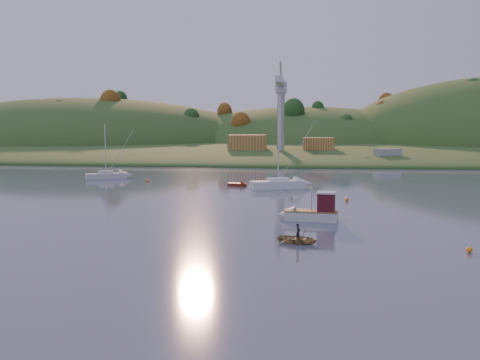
# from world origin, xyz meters

# --- Properties ---
(ground) EXTENTS (500.00, 500.00, 0.00)m
(ground) POSITION_xyz_m (0.00, 0.00, 0.00)
(ground) COLOR #313651
(ground) RESTS_ON ground
(far_shore) EXTENTS (620.00, 220.00, 1.50)m
(far_shore) POSITION_xyz_m (0.00, 230.00, 0.00)
(far_shore) COLOR #355120
(far_shore) RESTS_ON ground
(shore_slope) EXTENTS (640.00, 150.00, 7.00)m
(shore_slope) POSITION_xyz_m (0.00, 165.00, 0.00)
(shore_slope) COLOR #355120
(shore_slope) RESTS_ON ground
(hill_left) EXTENTS (170.00, 140.00, 44.00)m
(hill_left) POSITION_xyz_m (-90.00, 200.00, 0.00)
(hill_left) COLOR #355120
(hill_left) RESTS_ON ground
(hill_center) EXTENTS (140.00, 120.00, 36.00)m
(hill_center) POSITION_xyz_m (10.00, 210.00, 0.00)
(hill_center) COLOR #355120
(hill_center) RESTS_ON ground
(hillside_trees) EXTENTS (280.00, 50.00, 32.00)m
(hillside_trees) POSITION_xyz_m (0.00, 185.00, 0.00)
(hillside_trees) COLOR #1F4418
(hillside_trees) RESTS_ON ground
(wharf) EXTENTS (42.00, 16.00, 2.40)m
(wharf) POSITION_xyz_m (5.00, 122.00, 1.20)
(wharf) COLOR slate
(wharf) RESTS_ON ground
(shed_west) EXTENTS (11.00, 8.00, 4.80)m
(shed_west) POSITION_xyz_m (-8.00, 123.00, 4.80)
(shed_west) COLOR brown
(shed_west) RESTS_ON wharf
(shed_east) EXTENTS (9.00, 7.00, 4.00)m
(shed_east) POSITION_xyz_m (13.00, 124.00, 4.40)
(shed_east) COLOR brown
(shed_east) RESTS_ON wharf
(dock_crane) EXTENTS (3.20, 28.00, 20.30)m
(dock_crane) POSITION_xyz_m (2.00, 118.39, 17.17)
(dock_crane) COLOR #B7B7BC
(dock_crane) RESTS_ON wharf
(fishing_boat) EXTENTS (6.88, 2.99, 4.25)m
(fishing_boat) POSITION_xyz_m (8.43, 22.26, 0.94)
(fishing_boat) COLOR silver
(fishing_boat) RESTS_ON ground
(sailboat_near) EXTENTS (7.71, 5.62, 10.48)m
(sailboat_near) POSITION_xyz_m (-29.43, 62.61, 0.69)
(sailboat_near) COLOR silver
(sailboat_near) RESTS_ON ground
(sailboat_far) EXTENTS (9.31, 5.71, 12.41)m
(sailboat_far) POSITION_xyz_m (4.04, 51.03, 0.79)
(sailboat_far) COLOR white
(sailboat_far) RESTS_ON ground
(canoe) EXTENTS (4.25, 3.61, 0.75)m
(canoe) POSITION_xyz_m (7.44, 10.78, 0.37)
(canoe) COLOR #978353
(canoe) RESTS_ON ground
(paddler) EXTENTS (0.52, 0.64, 1.51)m
(paddler) POSITION_xyz_m (7.44, 10.78, 0.75)
(paddler) COLOR black
(paddler) RESTS_ON ground
(red_tender) EXTENTS (3.68, 2.31, 1.18)m
(red_tender) POSITION_xyz_m (-2.43, 53.24, 0.25)
(red_tender) COLOR #631E0E
(red_tender) RESTS_ON ground
(work_vessel) EXTENTS (16.37, 10.76, 3.97)m
(work_vessel) POSITION_xyz_m (30.49, 108.00, 1.41)
(work_vessel) COLOR slate
(work_vessel) RESTS_ON ground
(buoy_0) EXTENTS (0.50, 0.50, 0.50)m
(buoy_0) POSITION_xyz_m (21.41, 8.74, 0.25)
(buoy_0) COLOR orange
(buoy_0) RESTS_ON ground
(buoy_1) EXTENTS (0.50, 0.50, 0.50)m
(buoy_1) POSITION_xyz_m (13.98, 37.34, 0.25)
(buoy_1) COLOR orange
(buoy_1) RESTS_ON ground
(buoy_2) EXTENTS (0.50, 0.50, 0.50)m
(buoy_2) POSITION_xyz_m (-19.98, 58.02, 0.25)
(buoy_2) COLOR orange
(buoy_2) RESTS_ON ground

